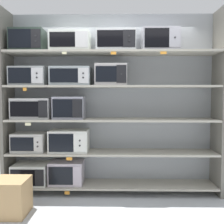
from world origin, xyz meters
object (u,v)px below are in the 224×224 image
object	(u,v)px
microwave_4	(32,108)
microwave_12	(160,40)
microwave_3	(69,141)
shipping_carton	(11,197)
microwave_9	(28,41)
microwave_5	(69,108)
microwave_6	(30,76)
microwave_8	(111,75)
microwave_0	(31,173)
microwave_2	(30,142)
microwave_11	(116,42)
microwave_7	(71,76)
microwave_1	(67,172)
microwave_10	(71,42)

from	to	relation	value
microwave_4	microwave_12	distance (m)	2.12
microwave_12	microwave_4	bearing A→B (deg)	179.99
microwave_3	microwave_12	bearing A→B (deg)	-0.00
microwave_4	shipping_carton	bearing A→B (deg)	-93.00
microwave_4	microwave_9	distance (m)	0.99
microwave_5	shipping_carton	size ratio (longest dim) A/B	1.02
microwave_5	shipping_carton	bearing A→B (deg)	-128.65
microwave_5	shipping_carton	xyz separation A→B (m)	(-0.59, -0.74, -1.06)
microwave_6	microwave_8	bearing A→B (deg)	0.02
microwave_0	microwave_2	distance (m)	0.48
microwave_2	microwave_4	world-z (taller)	microwave_4
microwave_12	microwave_5	bearing A→B (deg)	180.00
microwave_0	microwave_5	size ratio (longest dim) A/B	1.14
microwave_3	microwave_12	distance (m)	1.98
microwave_3	microwave_4	world-z (taller)	microwave_4
microwave_6	microwave_11	world-z (taller)	microwave_11
microwave_3	microwave_6	world-z (taller)	microwave_6
microwave_5	microwave_0	bearing A→B (deg)	-180.00
microwave_2	microwave_11	xyz separation A→B (m)	(1.28, -0.00, 1.47)
microwave_7	shipping_carton	world-z (taller)	microwave_7
microwave_0	microwave_8	world-z (taller)	microwave_8
microwave_6	microwave_5	bearing A→B (deg)	0.01
microwave_1	microwave_12	bearing A→B (deg)	-0.01
microwave_5	microwave_6	bearing A→B (deg)	-179.99
microwave_8	microwave_9	size ratio (longest dim) A/B	0.94
microwave_1	microwave_2	size ratio (longest dim) A/B	1.03
microwave_12	microwave_3	bearing A→B (deg)	180.00
microwave_10	microwave_12	xyz separation A→B (m)	(1.30, -0.00, 0.02)
microwave_9	microwave_12	bearing A→B (deg)	0.00
microwave_11	microwave_12	xyz separation A→B (m)	(0.64, -0.00, 0.02)
microwave_12	shipping_carton	size ratio (longest dim) A/B	1.20
microwave_3	microwave_6	size ratio (longest dim) A/B	1.10
microwave_8	shipping_carton	size ratio (longest dim) A/B	1.04
microwave_7	microwave_10	xyz separation A→B (m)	(-0.01, 0.00, 0.50)
microwave_4	microwave_10	size ratio (longest dim) A/B	1.00
microwave_7	microwave_8	size ratio (longest dim) A/B	1.26
microwave_0	microwave_1	xyz separation A→B (m)	(0.53, 0.00, 0.02)
microwave_2	microwave_12	size ratio (longest dim) A/B	0.91
microwave_11	microwave_12	bearing A→B (deg)	-0.01
microwave_4	shipping_carton	size ratio (longest dim) A/B	1.29
microwave_11	microwave_3	bearing A→B (deg)	-179.99
shipping_carton	microwave_1	bearing A→B (deg)	53.77
microwave_8	microwave_10	xyz separation A→B (m)	(-0.59, 0.00, 0.48)
microwave_4	microwave_12	world-z (taller)	microwave_12
microwave_7	microwave_9	distance (m)	0.81
microwave_3	microwave_11	bearing A→B (deg)	0.01
microwave_12	shipping_carton	bearing A→B (deg)	-158.88
microwave_1	microwave_9	world-z (taller)	microwave_9
microwave_1	microwave_5	distance (m)	0.97
microwave_8	microwave_10	distance (m)	0.76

